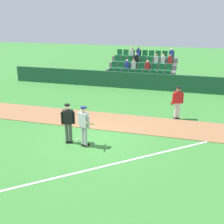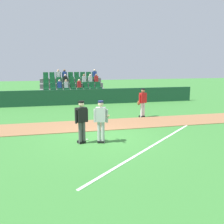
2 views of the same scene
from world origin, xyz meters
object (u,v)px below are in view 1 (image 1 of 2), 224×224
umpire_home_plate (68,121)px  baseball (78,139)px  batter_grey_jersey (84,125)px  runner_red_jersey (177,102)px

umpire_home_plate → baseball: (0.27, 0.34, -0.96)m
baseball → umpire_home_plate: bearing=-128.9°
batter_grey_jersey → baseball: 1.17m
umpire_home_plate → runner_red_jersey: same height
batter_grey_jersey → runner_red_jersey: (3.46, 4.51, -0.01)m
batter_grey_jersey → umpire_home_plate: 0.80m
batter_grey_jersey → umpire_home_plate: (-0.78, 0.15, 0.03)m
umpire_home_plate → runner_red_jersey: bearing=45.7°
batter_grey_jersey → runner_red_jersey: 5.68m
umpire_home_plate → baseball: 1.06m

